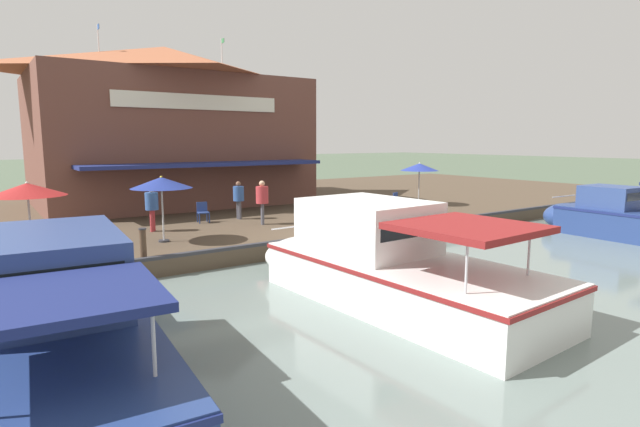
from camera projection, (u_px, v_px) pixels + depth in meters
The scene contains 18 objects.
ground_plane at pixel (346, 251), 18.13m from camera, with size 220.00×220.00×0.00m, color #4C5B47.
quay_deck at pixel (222, 209), 27.02m from camera, with size 22.00×56.00×0.60m, color #4C3D2D.
quay_edge_fender at pixel (345, 233), 18.11m from camera, with size 0.20×50.40×0.10m, color #2D2D33.
waterfront_restaurant at pixel (168, 125), 27.30m from camera, with size 11.59×13.88×9.15m.
patio_umbrella_far_corner at pixel (419, 167), 26.13m from camera, with size 1.98×1.98×2.24m.
patio_umbrella_back_row at pixel (27, 190), 14.53m from camera, with size 2.12×2.12×2.20m.
patio_umbrella_mid_patio_left at pixel (161, 183), 16.52m from camera, with size 2.01×2.01×2.22m.
cafe_chair_back_row_seat at pixel (398, 200), 24.53m from camera, with size 0.56×0.56×0.85m.
cafe_chair_mid_patio at pixel (203, 211), 20.70m from camera, with size 0.50×0.50×0.85m.
cafe_chair_far_corner_seat at pixel (360, 212), 20.44m from camera, with size 0.59×0.59×0.85m.
person_at_quay_edge at pixel (239, 196), 21.51m from camera, with size 0.46×0.46×1.64m.
person_near_entrance at pixel (152, 203), 18.57m from camera, with size 0.48×0.48×1.69m.
person_mid_patio at pixel (262, 197), 20.11m from camera, with size 0.50×0.50×1.79m.
motorboat_fourth_along at pixel (378, 262), 12.52m from camera, with size 8.79×3.39×2.40m.
motorboat_mid_row at pixel (53, 325), 8.24m from camera, with size 8.24×3.35×2.38m.
motorboat_second_along at pixel (617, 218), 20.23m from camera, with size 6.62×2.38×2.37m.
mooring_post at pixel (143, 243), 14.25m from camera, with size 0.22×0.22×0.91m.
tree_downstream_bank at pixel (132, 106), 27.82m from camera, with size 5.32×5.07×7.95m.
Camera 1 is at (14.02, -10.90, 3.98)m, focal length 28.00 mm.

